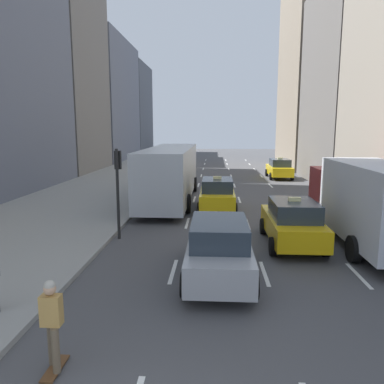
% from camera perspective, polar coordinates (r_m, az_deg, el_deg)
% --- Properties ---
extents(sidewalk_left, '(8.00, 66.00, 0.15)m').
position_cam_1_polar(sidewalk_left, '(31.30, -11.46, 1.55)').
color(sidewalk_left, gray).
rests_on(sidewalk_left, ground).
extents(lane_markings, '(5.72, 56.00, 0.01)m').
position_cam_1_polar(lane_markings, '(26.35, 6.80, 0.04)').
color(lane_markings, white).
rests_on(lane_markings, ground).
extents(building_row_left, '(6.00, 69.34, 26.99)m').
position_cam_1_polar(building_row_left, '(38.01, -21.08, 18.82)').
color(building_row_left, gray).
rests_on(building_row_left, ground).
extents(taxi_lead, '(2.02, 4.40, 1.87)m').
position_cam_1_polar(taxi_lead, '(20.22, 3.85, -0.31)').
color(taxi_lead, yellow).
rests_on(taxi_lead, ground).
extents(taxi_second, '(2.02, 4.40, 1.87)m').
position_cam_1_polar(taxi_second, '(34.20, 13.16, 3.52)').
color(taxi_second, yellow).
rests_on(taxi_second, ground).
extents(taxi_third, '(2.02, 4.40, 1.87)m').
position_cam_1_polar(taxi_third, '(14.64, 15.05, -4.46)').
color(taxi_third, yellow).
rests_on(taxi_third, ground).
extents(sedan_black_near, '(2.02, 4.77, 1.77)m').
position_cam_1_polar(sedan_black_near, '(11.15, 4.12, -8.47)').
color(sedan_black_near, '#9EA0A5').
rests_on(sedan_black_near, ground).
extents(city_bus, '(2.80, 11.61, 3.25)m').
position_cam_1_polar(city_bus, '(22.63, -3.31, 3.07)').
color(city_bus, '#B7BCC1').
rests_on(city_bus, ground).
extents(box_truck, '(2.58, 8.40, 3.15)m').
position_cam_1_polar(box_truck, '(15.62, 25.03, -1.06)').
color(box_truck, maroon).
rests_on(box_truck, ground).
extents(skateboarder, '(0.36, 0.80, 1.75)m').
position_cam_1_polar(skateboarder, '(7.47, -20.56, -18.03)').
color(skateboarder, brown).
rests_on(skateboarder, ground).
extents(traffic_light_pole, '(0.24, 0.42, 3.60)m').
position_cam_1_polar(traffic_light_pole, '(15.01, -11.22, 1.97)').
color(traffic_light_pole, black).
rests_on(traffic_light_pole, ground).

